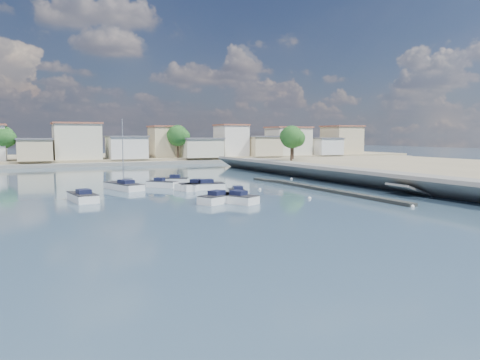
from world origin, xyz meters
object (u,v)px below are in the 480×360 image
Objects in this scene: motorboat_g at (164,185)px; motorboat_h at (221,199)px; motorboat_b at (237,194)px; motorboat_f at (170,181)px; sailboat at (122,186)px; motorboat_a at (233,199)px; motorboat_e at (82,197)px; motorboat_c at (199,187)px; motorboat_d at (194,187)px.

motorboat_h is (1.57, -15.76, -0.00)m from motorboat_g.
motorboat_b is 17.20m from motorboat_f.
motorboat_f is 20.09m from motorboat_h.
motorboat_f is 0.55× the size of sailboat.
motorboat_a is 0.90× the size of motorboat_e.
motorboat_a and motorboat_g have the same top height.
motorboat_c is 8.64m from motorboat_f.
motorboat_e is at bearing -162.04° from motorboat_d.
motorboat_c and motorboat_d have the same top height.
motorboat_d is at bearing 103.19° from motorboat_b.
motorboat_d is 8.47m from motorboat_f.
motorboat_a is 18.34m from sailboat.
motorboat_d is 0.88× the size of motorboat_h.
motorboat_g is at bearing 98.80° from motorboat_a.
motorboat_d is 0.52× the size of sailboat.
sailboat is (-6.85, 15.97, 0.03)m from motorboat_h.
sailboat is at bearing 56.44° from motorboat_e.
motorboat_g is (-4.71, 12.68, 0.00)m from motorboat_b.
motorboat_c is (-1.30, 8.46, 0.00)m from motorboat_b.
motorboat_d is 11.69m from motorboat_h.
motorboat_f is at bearing 91.14° from motorboat_a.
motorboat_d is (-0.71, 0.10, -0.00)m from motorboat_c.
motorboat_e is at bearing 150.61° from motorboat_h.
motorboat_c is at bearing 80.95° from motorboat_h.
motorboat_h is (-3.14, -3.08, 0.00)m from motorboat_b.
sailboat reaches higher than motorboat_e.
motorboat_e is at bearing -123.56° from sailboat.
motorboat_b is at bearing -76.81° from motorboat_d.
motorboat_c and motorboat_g have the same top height.
sailboat is (5.85, 8.81, 0.03)m from motorboat_e.
motorboat_f and motorboat_g have the same top height.
motorboat_b is (2.17, 3.70, -0.00)m from motorboat_a.
sailboat is (-7.98, 4.33, 0.03)m from motorboat_d.
motorboat_b and motorboat_d have the same top height.
motorboat_a is at bearing -88.86° from motorboat_f.
motorboat_g and motorboat_h have the same top height.
motorboat_b and motorboat_h have the same top height.
motorboat_d is 9.08m from sailboat.
motorboat_c is at bearing -81.46° from motorboat_f.
sailboat is (-7.82, 16.59, 0.03)m from motorboat_a.
motorboat_b is at bearing -81.27° from motorboat_c.
motorboat_e is 14.57m from motorboat_h.
motorboat_f is at bearing 98.63° from motorboat_b.
motorboat_c is 1.37× the size of motorboat_d.
motorboat_c is 1.08× the size of motorboat_e.
motorboat_c is at bearing -51.09° from motorboat_g.
motorboat_a and motorboat_d have the same top height.
motorboat_g is at bearing -2.25° from sailboat.
motorboat_c is 1.21× the size of motorboat_h.
motorboat_c is 15.18m from motorboat_e.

